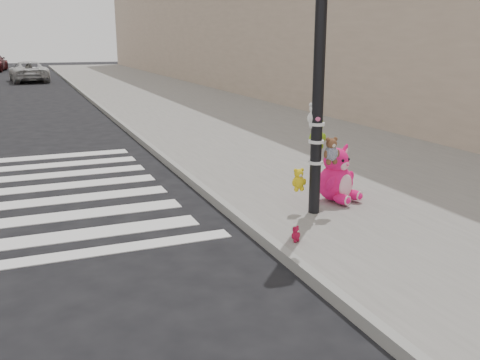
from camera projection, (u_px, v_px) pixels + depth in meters
name	position (u px, v px, depth m)	size (l,w,h in m)	color
ground	(175.00, 310.00, 5.28)	(120.00, 120.00, 0.00)	black
sidewalk_near	(247.00, 125.00, 16.04)	(7.00, 80.00, 0.14)	slate
curb_edge	(132.00, 133.00, 14.78)	(0.12, 80.00, 0.15)	gray
signal_pole	(319.00, 97.00, 7.40)	(0.67, 0.50, 4.00)	black
pink_bunny	(337.00, 178.00, 8.27)	(0.74, 0.80, 0.89)	#FF1574
red_teddy	(296.00, 234.00, 6.64)	(0.14, 0.10, 0.21)	#A71033
car_white_near	(28.00, 72.00, 32.98)	(2.07, 4.48, 1.24)	silver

